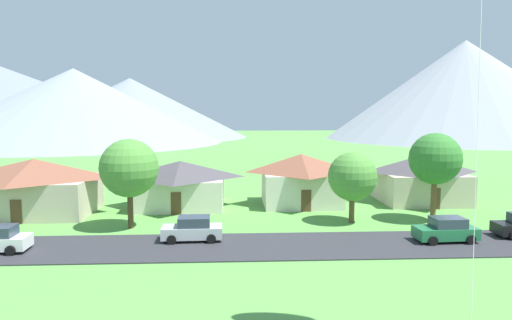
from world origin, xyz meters
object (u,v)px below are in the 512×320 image
(house_left_center, at_px, (181,183))
(tree_center, at_px, (435,159))
(tree_near_left, at_px, (129,168))
(tree_left_of_center, at_px, (352,177))
(parked_car_silver_west_end, at_px, (193,229))
(house_rightmost, at_px, (301,178))
(house_leftmost, at_px, (35,186))
(house_right_center, at_px, (420,178))
(parked_car_green_east_end, at_px, (446,230))

(house_left_center, xyz_separation_m, tree_center, (21.56, -7.10, 2.92))
(tree_near_left, distance_m, tree_left_of_center, 17.72)
(tree_left_of_center, height_order, tree_center, tree_center)
(house_left_center, height_order, parked_car_silver_west_end, house_left_center)
(house_rightmost, bearing_deg, house_left_center, -179.32)
(house_leftmost, bearing_deg, house_right_center, 5.99)
(tree_left_of_center, bearing_deg, tree_center, 1.40)
(house_rightmost, bearing_deg, tree_left_of_center, -67.30)
(house_rightmost, distance_m, parked_car_silver_west_end, 15.55)
(house_left_center, bearing_deg, tree_near_left, -110.09)
(parked_car_silver_west_end, distance_m, parked_car_green_east_end, 17.68)
(tree_center, bearing_deg, tree_left_of_center, -178.60)
(tree_near_left, bearing_deg, house_leftmost, 150.39)
(tree_near_left, bearing_deg, parked_car_silver_west_end, -37.44)
(house_leftmost, xyz_separation_m, house_rightmost, (24.05, 2.92, 0.02))
(house_left_center, distance_m, parked_car_silver_west_end, 12.37)
(house_rightmost, xyz_separation_m, tree_left_of_center, (3.10, -7.40, 1.23))
(house_right_center, height_order, parked_car_green_east_end, house_right_center)
(tree_left_of_center, distance_m, parked_car_silver_west_end, 13.75)
(house_left_center, relative_size, tree_center, 1.20)
(parked_car_green_east_end, bearing_deg, parked_car_silver_west_end, 176.36)
(house_left_center, height_order, house_rightmost, house_rightmost)
(tree_center, distance_m, parked_car_green_east_end, 7.69)
(house_right_center, bearing_deg, tree_near_left, -161.02)
(house_rightmost, height_order, parked_car_green_east_end, house_rightmost)
(house_leftmost, relative_size, tree_near_left, 1.53)
(house_rightmost, relative_size, parked_car_green_east_end, 1.83)
(tree_left_of_center, bearing_deg, house_leftmost, 170.62)
(tree_center, relative_size, parked_car_silver_west_end, 1.72)
(tree_left_of_center, height_order, parked_car_green_east_end, tree_left_of_center)
(house_right_center, xyz_separation_m, house_rightmost, (-12.11, -0.87, 0.16))
(house_leftmost, height_order, parked_car_silver_west_end, house_leftmost)
(house_right_center, bearing_deg, house_left_center, -177.56)
(tree_left_of_center, relative_size, tree_center, 0.79)
(house_leftmost, xyz_separation_m, house_left_center, (12.45, 2.78, -0.29))
(house_leftmost, relative_size, parked_car_green_east_end, 2.50)
(tree_near_left, xyz_separation_m, tree_left_of_center, (17.67, 0.90, -0.91))
(tree_center, distance_m, parked_car_silver_west_end, 20.50)
(house_right_center, height_order, tree_center, tree_center)
(house_leftmost, xyz_separation_m, tree_near_left, (9.47, -5.38, 2.16))
(house_leftmost, bearing_deg, parked_car_silver_west_end, -32.53)
(house_leftmost, height_order, tree_center, tree_center)
(house_left_center, xyz_separation_m, parked_car_silver_west_end, (2.16, -12.10, -1.38))
(parked_car_green_east_end, bearing_deg, house_right_center, 74.70)
(parked_car_silver_west_end, bearing_deg, house_rightmost, 52.37)
(tree_near_left, bearing_deg, house_rightmost, 29.66)
(house_right_center, distance_m, parked_car_green_east_end, 14.84)
(tree_near_left, distance_m, parked_car_silver_west_end, 7.52)
(parked_car_green_east_end, bearing_deg, house_left_center, 146.27)
(tree_center, bearing_deg, tree_near_left, -177.51)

